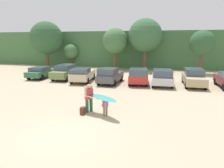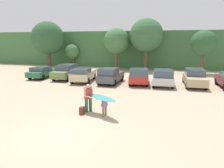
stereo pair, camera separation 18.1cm
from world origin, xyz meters
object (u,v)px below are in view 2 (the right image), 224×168
object	(u,v)px
parked_car_tan	(194,77)
person_adult	(88,96)
surfboard_teal	(102,98)
parked_car_silver	(163,77)
parked_car_dark_gray	(110,75)
parked_car_forest_green	(43,72)
parked_car_red	(139,76)
surfboard_cream	(87,96)
person_child	(104,106)
backpack_dropped	(82,111)
parked_car_olive_green	(66,71)
parked_car_champagne	(83,74)

from	to	relation	value
parked_car_tan	person_adult	bearing A→B (deg)	142.35
surfboard_teal	parked_car_silver	bearing A→B (deg)	-72.68
parked_car_dark_gray	parked_car_silver	world-z (taller)	parked_car_dark_gray
parked_car_forest_green	parked_car_dark_gray	distance (m)	8.79
parked_car_dark_gray	parked_car_red	size ratio (longest dim) A/B	1.01
parked_car_silver	parked_car_tan	world-z (taller)	parked_car_tan
surfboard_cream	person_adult	bearing A→B (deg)	-116.12
parked_car_forest_green	parked_car_tan	xyz separation A→B (m)	(16.90, 0.01, 0.13)
person_adult	person_child	xyz separation A→B (m)	(1.20, -0.47, -0.37)
parked_car_forest_green	parked_car_dark_gray	world-z (taller)	parked_car_dark_gray
surfboard_cream	backpack_dropped	xyz separation A→B (m)	(-0.13, -0.52, -0.77)
parked_car_silver	parked_car_red	bearing A→B (deg)	82.72
parked_car_tan	surfboard_cream	xyz separation A→B (m)	(-7.01, -10.13, 0.15)
surfboard_teal	backpack_dropped	bearing A→B (deg)	40.62
parked_car_olive_green	parked_car_tan	xyz separation A→B (m)	(13.85, -0.11, -0.01)
person_child	parked_car_champagne	bearing A→B (deg)	-26.88
parked_car_forest_green	parked_car_champagne	size ratio (longest dim) A/B	0.98
surfboard_teal	backpack_dropped	size ratio (longest dim) A/B	5.05
person_child	surfboard_cream	distance (m)	1.38
parked_car_champagne	surfboard_teal	xyz separation A→B (m)	(5.35, -9.45, 0.26)
parked_car_forest_green	parked_car_olive_green	distance (m)	3.05
parked_car_red	person_child	world-z (taller)	parked_car_red
parked_car_forest_green	parked_car_tan	bearing A→B (deg)	-92.45
parked_car_forest_green	parked_car_olive_green	xyz separation A→B (m)	(3.05, 0.12, 0.14)
parked_car_olive_green	parked_car_red	size ratio (longest dim) A/B	1.08
parked_car_forest_green	parked_car_champagne	xyz separation A→B (m)	(5.67, -1.05, 0.09)
parked_car_forest_green	person_child	size ratio (longest dim) A/B	4.18
parked_car_dark_gray	surfboard_cream	distance (m)	9.08
parked_car_dark_gray	parked_car_tan	xyz separation A→B (m)	(8.19, 1.13, 0.01)
parked_car_olive_green	parked_car_tan	size ratio (longest dim) A/B	0.97
parked_car_red	person_adult	xyz separation A→B (m)	(-1.63, -9.41, 0.14)
parked_car_silver	surfboard_cream	size ratio (longest dim) A/B	2.01
person_child	surfboard_teal	size ratio (longest dim) A/B	0.48
parked_car_red	backpack_dropped	distance (m)	10.15
parked_car_champagne	surfboard_cream	distance (m)	10.01
parked_car_olive_green	surfboard_teal	xyz separation A→B (m)	(7.97, -10.62, 0.22)
parked_car_red	surfboard_teal	size ratio (longest dim) A/B	1.90
parked_car_silver	person_child	xyz separation A→B (m)	(-2.81, -9.73, -0.24)
parked_car_red	surfboard_cream	xyz separation A→B (m)	(-1.69, -9.45, 0.14)
parked_car_champagne	surfboard_teal	size ratio (longest dim) A/B	2.05
parked_car_olive_green	parked_car_dark_gray	world-z (taller)	parked_car_dark_gray
parked_car_forest_green	surfboard_cream	size ratio (longest dim) A/B	2.22
parked_car_forest_green	parked_car_red	bearing A→B (deg)	-95.82
parked_car_dark_gray	surfboard_teal	world-z (taller)	parked_car_dark_gray
parked_car_dark_gray	surfboard_teal	size ratio (longest dim) A/B	1.91
parked_car_olive_green	person_adult	distance (m)	12.32
parked_car_champagne	parked_car_tan	size ratio (longest dim) A/B	0.97
parked_car_champagne	parked_car_red	xyz separation A→B (m)	(5.92, 0.38, 0.04)
parked_car_red	parked_car_silver	size ratio (longest dim) A/B	1.04
parked_car_champagne	surfboard_teal	world-z (taller)	parked_car_champagne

